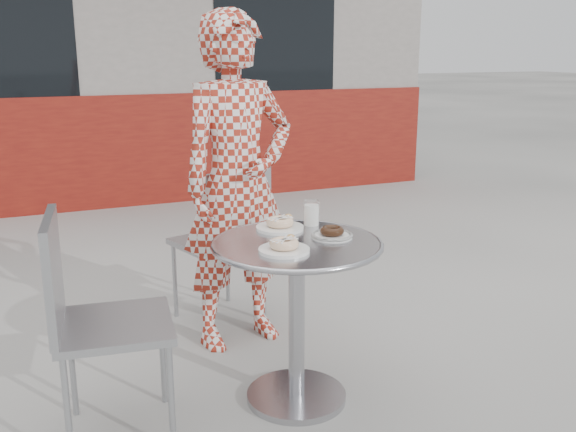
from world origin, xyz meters
name	(u,v)px	position (x,y,z in m)	size (l,w,h in m)	color
ground	(287,396)	(0.00, 0.00, 0.00)	(60.00, 60.00, 0.00)	#AAA8A2
storefront	(96,40)	(0.00, 5.56, 1.49)	(6.02, 4.55, 3.00)	gray
bistro_table	(297,282)	(0.03, -0.03, 0.51)	(0.67, 0.67, 0.67)	#B9B8BD
chair_far	(220,273)	(-0.02, 0.86, 0.25)	(0.49, 0.49, 0.82)	#9A9DA1
chair_left	(115,369)	(-0.68, 0.01, 0.26)	(0.45, 0.45, 0.84)	#9A9DA1
seated_person	(238,183)	(0.00, 0.60, 0.78)	(0.57, 0.37, 1.57)	maroon
plate_far	(280,224)	(0.04, 0.16, 0.69)	(0.20, 0.20, 0.05)	white
plate_near	(284,246)	(-0.06, -0.13, 0.69)	(0.19, 0.19, 0.05)	white
plate_checker	(332,234)	(0.18, -0.03, 0.69)	(0.16, 0.16, 0.04)	white
milk_cup	(311,214)	(0.18, 0.16, 0.72)	(0.07, 0.07, 0.11)	white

